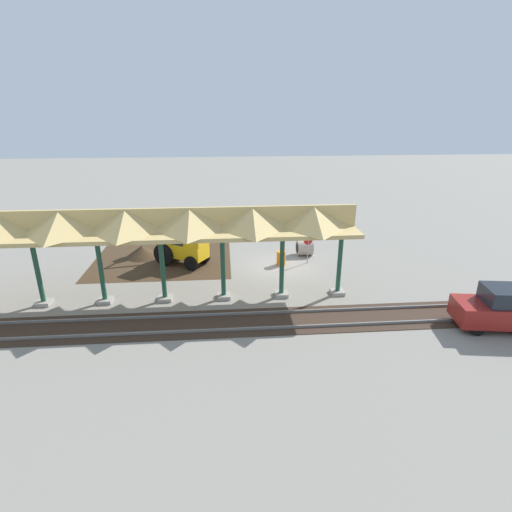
{
  "coord_description": "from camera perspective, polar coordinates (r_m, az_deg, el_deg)",
  "views": [
    {
      "loc": [
        3.42,
        23.16,
        9.43
      ],
      "look_at": [
        1.72,
        2.27,
        1.6
      ],
      "focal_mm": 28.0,
      "sensor_mm": 36.0,
      "label": 1
    }
  ],
  "objects": [
    {
      "name": "distant_parked_car",
      "position": [
        21.21,
        32.1,
        -6.35
      ],
      "size": [
        4.41,
        2.33,
        1.98
      ],
      "color": "maroon",
      "rests_on": "ground"
    },
    {
      "name": "traffic_barrel",
      "position": [
        25.35,
        3.61,
        -0.3
      ],
      "size": [
        0.56,
        0.56,
        0.9
      ],
      "primitive_type": "cylinder",
      "color": "orange",
      "rests_on": "ground"
    },
    {
      "name": "concrete_pipe",
      "position": [
        27.16,
        6.95,
        1.19
      ],
      "size": [
        1.05,
        1.09,
        1.05
      ],
      "color": "#9E9384",
      "rests_on": "ground"
    },
    {
      "name": "stop_sign",
      "position": [
        25.47,
        7.48,
        2.01
      ],
      "size": [
        0.69,
        0.37,
        2.01
      ],
      "color": "gray",
      "rests_on": "ground"
    },
    {
      "name": "backhoe",
      "position": [
        25.72,
        -10.74,
        1.6
      ],
      "size": [
        5.11,
        3.76,
        2.82
      ],
      "color": "#EAB214",
      "rests_on": "ground"
    },
    {
      "name": "rail_tracks",
      "position": [
        19.17,
        6.31,
        -9.02
      ],
      "size": [
        60.0,
        2.58,
        0.15
      ],
      "color": "slate",
      "rests_on": "ground"
    },
    {
      "name": "dirt_work_zone",
      "position": [
        26.95,
        -13.2,
        -0.55
      ],
      "size": [
        8.88,
        7.0,
        0.01
      ],
      "primitive_type": "cube",
      "color": "#42301E",
      "rests_on": "ground"
    },
    {
      "name": "ground_plane",
      "position": [
        25.24,
        3.47,
        -1.49
      ],
      "size": [
        120.0,
        120.0,
        0.0
      ],
      "primitive_type": "plane",
      "color": "gray"
    },
    {
      "name": "platform_canopy",
      "position": [
        19.98,
        -13.74,
        4.59
      ],
      "size": [
        19.49,
        3.2,
        4.9
      ],
      "color": "#9E998E",
      "rests_on": "ground"
    },
    {
      "name": "dirt_mound",
      "position": [
        27.92,
        -15.9,
        -0.08
      ],
      "size": [
        4.39,
        4.39,
        1.52
      ],
      "primitive_type": "cone",
      "color": "#42301E",
      "rests_on": "ground"
    }
  ]
}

